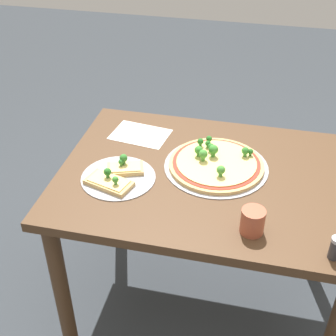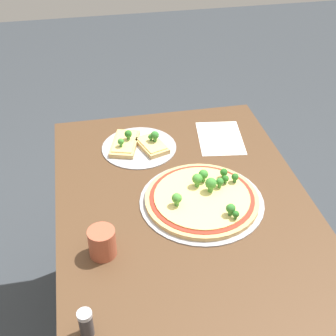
# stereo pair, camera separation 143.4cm
# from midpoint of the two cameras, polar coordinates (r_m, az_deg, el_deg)

# --- Properties ---
(dining_table) EXTENTS (1.09, 0.79, 0.75)m
(dining_table) POSITION_cam_midpoint_polar(r_m,az_deg,el_deg) (1.50, 28.18, -16.18)
(dining_table) COLOR #4C331E
(dining_table) RESTS_ON ground_plane
(pizza_tray_whole) EXTENTS (0.39, 0.39, 0.07)m
(pizza_tray_whole) POSITION_cam_midpoint_polar(r_m,az_deg,el_deg) (1.43, 31.77, -12.90)
(pizza_tray_whole) COLOR #A3A3A8
(pizza_tray_whole) RESTS_ON dining_table
(pizza_tray_slice) EXTENTS (0.27, 0.27, 0.06)m
(pizza_tray_slice) POSITION_cam_midpoint_polar(r_m,az_deg,el_deg) (1.53, 19.98, -5.36)
(pizza_tray_slice) COLOR #A3A3A8
(pizza_tray_slice) RESTS_ON dining_table
(drinking_cup) EXTENTS (0.08, 0.08, 0.08)m
(drinking_cup) POSITION_cam_midpoint_polar(r_m,az_deg,el_deg) (1.18, 24.40, -21.30)
(drinking_cup) COLOR #AD5138
(drinking_cup) RESTS_ON dining_table
(condiment_shaker) EXTENTS (0.04, 0.04, 0.08)m
(condiment_shaker) POSITION_cam_midpoint_polar(r_m,az_deg,el_deg) (1.08, 28.96, -32.30)
(condiment_shaker) COLOR #333338
(condiment_shaker) RESTS_ON dining_table
(paper_menu) EXTENTS (0.25, 0.19, 0.00)m
(paper_menu) POSITION_cam_midpoint_polar(r_m,az_deg,el_deg) (1.70, 29.04, -3.87)
(paper_menu) COLOR white
(paper_menu) RESTS_ON dining_table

